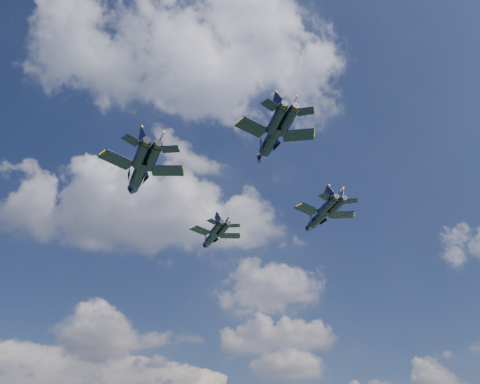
% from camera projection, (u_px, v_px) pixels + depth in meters
% --- Properties ---
extents(jet_lead, '(10.50, 14.37, 3.39)m').
position_uv_depth(jet_lead, '(212.00, 237.00, 98.08)').
color(jet_lead, black).
extents(jet_left, '(13.36, 18.27, 4.31)m').
position_uv_depth(jet_left, '(139.00, 174.00, 77.90)').
color(jet_left, black).
extents(jet_right, '(11.85, 15.87, 3.73)m').
position_uv_depth(jet_right, '(319.00, 218.00, 89.40)').
color(jet_right, black).
extents(jet_slot, '(11.93, 15.76, 3.72)m').
position_uv_depth(jet_slot, '(270.00, 141.00, 69.66)').
color(jet_slot, black).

